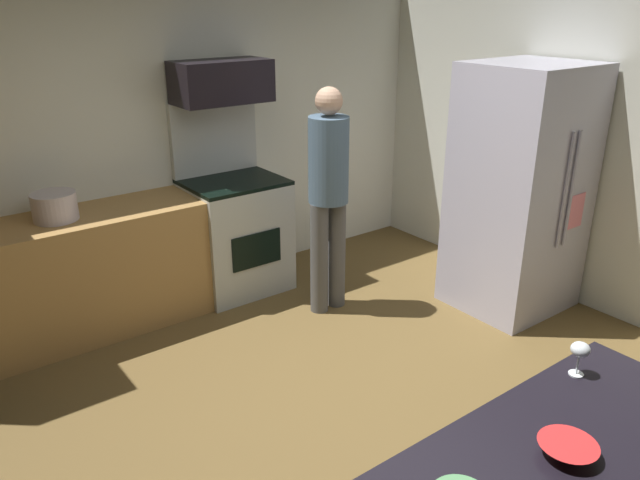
{
  "coord_description": "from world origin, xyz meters",
  "views": [
    {
      "loc": [
        -1.87,
        -2.25,
        2.32
      ],
      "look_at": [
        0.04,
        0.3,
        1.05
      ],
      "focal_mm": 34.32,
      "sensor_mm": 36.0,
      "label": 1
    }
  ],
  "objects_px": {
    "microwave": "(222,82)",
    "mixing_bowl_small": "(567,450)",
    "oven_range": "(235,230)",
    "person_cook": "(328,190)",
    "stock_pot": "(55,207)",
    "refrigerator": "(519,190)",
    "wine_glass_near": "(580,351)"
  },
  "relations": [
    {
      "from": "microwave",
      "to": "mixing_bowl_small",
      "type": "distance_m",
      "value": 3.65
    },
    {
      "from": "oven_range",
      "to": "person_cook",
      "type": "height_order",
      "value": "person_cook"
    },
    {
      "from": "oven_range",
      "to": "mixing_bowl_small",
      "type": "bearing_deg",
      "value": -100.78
    },
    {
      "from": "microwave",
      "to": "mixing_bowl_small",
      "type": "xyz_separation_m",
      "value": [
        -0.65,
        -3.5,
        -0.79
      ]
    },
    {
      "from": "microwave",
      "to": "oven_range",
      "type": "bearing_deg",
      "value": -90.0
    },
    {
      "from": "oven_range",
      "to": "person_cook",
      "type": "relative_size",
      "value": 0.89
    },
    {
      "from": "person_cook",
      "to": "stock_pot",
      "type": "height_order",
      "value": "person_cook"
    },
    {
      "from": "oven_range",
      "to": "stock_pot",
      "type": "bearing_deg",
      "value": 179.8
    },
    {
      "from": "oven_range",
      "to": "mixing_bowl_small",
      "type": "xyz_separation_m",
      "value": [
        -0.65,
        -3.42,
        0.41
      ]
    },
    {
      "from": "refrigerator",
      "to": "stock_pot",
      "type": "height_order",
      "value": "refrigerator"
    },
    {
      "from": "stock_pot",
      "to": "mixing_bowl_small",
      "type": "bearing_deg",
      "value": -78.2
    },
    {
      "from": "microwave",
      "to": "wine_glass_near",
      "type": "bearing_deg",
      "value": -93.47
    },
    {
      "from": "person_cook",
      "to": "refrigerator",
      "type": "bearing_deg",
      "value": -32.74
    },
    {
      "from": "microwave",
      "to": "person_cook",
      "type": "xyz_separation_m",
      "value": [
        0.39,
        -0.85,
        -0.74
      ]
    },
    {
      "from": "oven_range",
      "to": "wine_glass_near",
      "type": "height_order",
      "value": "oven_range"
    },
    {
      "from": "person_cook",
      "to": "wine_glass_near",
      "type": "height_order",
      "value": "person_cook"
    },
    {
      "from": "wine_glass_near",
      "to": "person_cook",
      "type": "bearing_deg",
      "value": 76.31
    },
    {
      "from": "wine_glass_near",
      "to": "stock_pot",
      "type": "distance_m",
      "value": 3.38
    },
    {
      "from": "refrigerator",
      "to": "wine_glass_near",
      "type": "relative_size",
      "value": 12.73
    },
    {
      "from": "mixing_bowl_small",
      "to": "stock_pot",
      "type": "distance_m",
      "value": 3.5
    },
    {
      "from": "microwave",
      "to": "stock_pot",
      "type": "bearing_deg",
      "value": -176.65
    },
    {
      "from": "oven_range",
      "to": "wine_glass_near",
      "type": "relative_size",
      "value": 10.44
    },
    {
      "from": "mixing_bowl_small",
      "to": "refrigerator",
      "type": "bearing_deg",
      "value": 39.34
    },
    {
      "from": "oven_range",
      "to": "microwave",
      "type": "bearing_deg",
      "value": 90.0
    },
    {
      "from": "oven_range",
      "to": "refrigerator",
      "type": "distance_m",
      "value": 2.29
    },
    {
      "from": "microwave",
      "to": "refrigerator",
      "type": "relative_size",
      "value": 0.39
    },
    {
      "from": "microwave",
      "to": "person_cook",
      "type": "height_order",
      "value": "microwave"
    },
    {
      "from": "microwave",
      "to": "wine_glass_near",
      "type": "relative_size",
      "value": 4.98
    },
    {
      "from": "oven_range",
      "to": "microwave",
      "type": "height_order",
      "value": "microwave"
    },
    {
      "from": "microwave",
      "to": "mixing_bowl_small",
      "type": "bearing_deg",
      "value": -100.53
    },
    {
      "from": "refrigerator",
      "to": "wine_glass_near",
      "type": "xyz_separation_m",
      "value": [
        -1.82,
        -1.61,
        0.06
      ]
    },
    {
      "from": "oven_range",
      "to": "refrigerator",
      "type": "xyz_separation_m",
      "value": [
        1.62,
        -1.56,
        0.43
      ]
    }
  ]
}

